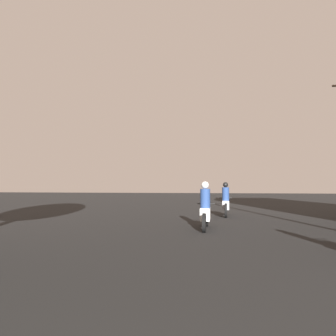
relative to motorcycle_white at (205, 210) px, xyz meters
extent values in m
cylinder|color=black|center=(0.00, 0.77, -0.33)|extent=(0.10, 0.58, 0.58)
cylinder|color=black|center=(0.00, -0.72, -0.33)|extent=(0.10, 0.58, 0.58)
cube|color=silver|center=(0.00, 0.03, -0.13)|extent=(0.30, 0.88, 0.40)
cylinder|color=black|center=(0.00, 0.51, 0.18)|extent=(0.60, 0.04, 0.04)
cylinder|color=navy|center=(0.00, -0.06, 0.38)|extent=(0.32, 0.32, 0.61)
sphere|color=silver|center=(0.00, -0.06, 0.81)|extent=(0.24, 0.24, 0.24)
cylinder|color=black|center=(0.68, 5.43, -0.31)|extent=(0.10, 0.62, 0.62)
cylinder|color=black|center=(0.68, 3.96, -0.31)|extent=(0.10, 0.62, 0.62)
cube|color=#ADADB2|center=(0.68, 4.69, -0.10)|extent=(0.30, 0.94, 0.41)
cylinder|color=black|center=(0.68, 5.17, 0.20)|extent=(0.60, 0.04, 0.04)
cylinder|color=navy|center=(0.68, 4.60, 0.40)|extent=(0.32, 0.32, 0.61)
sphere|color=black|center=(0.68, 4.60, 0.83)|extent=(0.24, 0.24, 0.24)
camera|label=1|loc=(0.59, -10.72, 0.81)|focal=35.00mm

